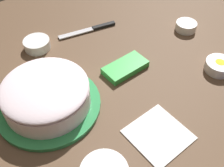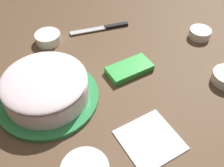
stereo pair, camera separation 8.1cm
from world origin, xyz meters
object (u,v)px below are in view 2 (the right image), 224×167
sprinkle_bowl_rainbow (200,33)px  paper_napkin (150,140)px  spreading_knife (105,28)px  candy_box_lower (129,69)px  sprinkle_bowl_orange (48,38)px  frosted_cake (46,89)px

sprinkle_bowl_rainbow → paper_napkin: sprinkle_bowl_rainbow is taller
spreading_knife → sprinkle_bowl_rainbow: (0.30, -0.21, 0.01)m
spreading_knife → candy_box_lower: candy_box_lower is taller
sprinkle_bowl_orange → frosted_cake: bearing=-107.8°
spreading_knife → paper_napkin: bearing=-102.5°
frosted_cake → sprinkle_bowl_rainbow: 0.62m
frosted_cake → spreading_knife: size_ratio=1.31×
frosted_cake → spreading_knife: (0.31, 0.25, -0.04)m
spreading_knife → candy_box_lower: bearing=-97.2°
candy_box_lower → paper_napkin: size_ratio=1.01×
spreading_knife → sprinkle_bowl_orange: sprinkle_bowl_orange is taller
sprinkle_bowl_rainbow → sprinkle_bowl_orange: sprinkle_bowl_orange is taller
frosted_cake → sprinkle_bowl_rainbow: bearing=3.6°
paper_napkin → sprinkle_bowl_orange: bearing=101.8°
candy_box_lower → paper_napkin: (-0.08, -0.26, -0.01)m
frosted_cake → candy_box_lower: 0.28m
candy_box_lower → sprinkle_bowl_orange: bearing=121.3°
sprinkle_bowl_rainbow → paper_napkin: size_ratio=0.54×
frosted_cake → sprinkle_bowl_orange: size_ratio=3.24×
frosted_cake → sprinkle_bowl_orange: bearing=72.2°
frosted_cake → paper_napkin: frosted_cake is taller
sprinkle_bowl_rainbow → candy_box_lower: (-0.34, -0.05, -0.01)m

